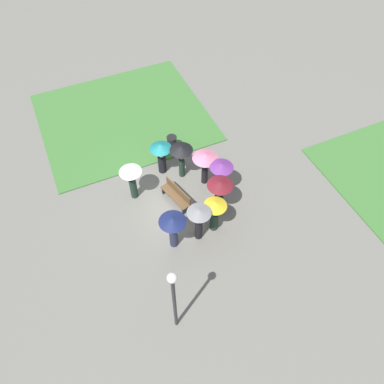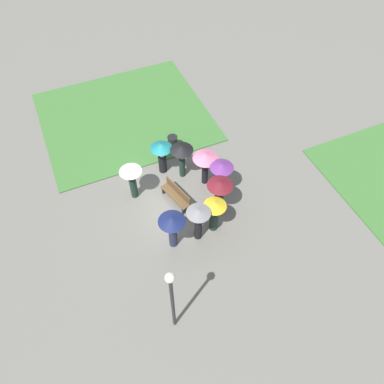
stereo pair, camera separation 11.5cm
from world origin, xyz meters
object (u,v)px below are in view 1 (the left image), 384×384
(park_bench, at_px, (176,195))
(lamp_post, at_px, (174,295))
(crowd_person_pink, at_px, (205,160))
(crowd_person_yellow, at_px, (215,211))
(crowd_person_teal, at_px, (161,153))
(trash_bin, at_px, (172,143))
(crowd_person_maroon, at_px, (220,191))
(crowd_person_navy, at_px, (173,226))
(crowd_person_black, at_px, (181,154))
(crowd_person_grey, at_px, (199,219))
(crowd_person_white, at_px, (131,176))
(crowd_person_purple, at_px, (221,171))

(park_bench, distance_m, lamp_post, 5.99)
(crowd_person_pink, relative_size, crowd_person_yellow, 1.02)
(crowd_person_teal, bearing_deg, trash_bin, -111.73)
(crowd_person_maroon, relative_size, crowd_person_navy, 1.01)
(crowd_person_black, bearing_deg, park_bench, -69.16)
(crowd_person_grey, bearing_deg, lamp_post, 0.61)
(crowd_person_maroon, bearing_deg, trash_bin, -149.16)
(crowd_person_yellow, distance_m, crowd_person_white, 3.97)
(trash_bin, height_order, crowd_person_teal, crowd_person_teal)
(trash_bin, height_order, crowd_person_pink, crowd_person_pink)
(crowd_person_pink, bearing_deg, park_bench, 42.60)
(trash_bin, xyz_separation_m, crowd_person_white, (2.07, -2.72, 1.00))
(crowd_person_maroon, bearing_deg, crowd_person_teal, -130.86)
(crowd_person_yellow, distance_m, crowd_person_black, 3.32)
(crowd_person_purple, bearing_deg, lamp_post, 171.16)
(park_bench, distance_m, trash_bin, 3.32)
(crowd_person_pink, bearing_deg, crowd_person_purple, 140.51)
(trash_bin, relative_size, crowd_person_white, 0.43)
(park_bench, relative_size, crowd_person_white, 0.89)
(crowd_person_pink, relative_size, crowd_person_purple, 0.99)
(crowd_person_teal, xyz_separation_m, crowd_person_purple, (2.27, 1.95, 0.17))
(park_bench, bearing_deg, crowd_person_white, -138.53)
(crowd_person_pink, relative_size, crowd_person_white, 0.95)
(crowd_person_maroon, relative_size, crowd_person_black, 1.00)
(crowd_person_navy, distance_m, crowd_person_white, 3.17)
(lamp_post, bearing_deg, crowd_person_black, 155.03)
(trash_bin, relative_size, crowd_person_purple, 0.45)
(crowd_person_maroon, relative_size, crowd_person_pink, 1.03)
(lamp_post, bearing_deg, crowd_person_yellow, 135.89)
(crowd_person_pink, distance_m, crowd_person_white, 3.34)
(trash_bin, distance_m, crowd_person_purple, 3.69)
(lamp_post, height_order, crowd_person_purple, lamp_post)
(trash_bin, bearing_deg, crowd_person_black, -7.25)
(crowd_person_black, relative_size, crowd_person_purple, 1.02)
(crowd_person_yellow, height_order, crowd_person_purple, crowd_person_purple)
(crowd_person_black, bearing_deg, crowd_person_navy, -65.31)
(park_bench, relative_size, crowd_person_yellow, 0.94)
(crowd_person_navy, bearing_deg, crowd_person_pink, 175.34)
(park_bench, bearing_deg, crowd_person_navy, -41.03)
(park_bench, relative_size, crowd_person_purple, 0.92)
(crowd_person_grey, distance_m, crowd_person_yellow, 0.80)
(crowd_person_black, distance_m, crowd_person_purple, 2.02)
(lamp_post, height_order, crowd_person_teal, lamp_post)
(crowd_person_yellow, height_order, crowd_person_teal, crowd_person_yellow)
(crowd_person_teal, bearing_deg, crowd_person_pink, 155.37)
(crowd_person_grey, relative_size, crowd_person_yellow, 1.05)
(crowd_person_grey, bearing_deg, crowd_person_black, -154.19)
(crowd_person_grey, xyz_separation_m, crowd_person_white, (-3.18, -1.76, 0.08))
(crowd_person_white, bearing_deg, crowd_person_yellow, -134.28)
(park_bench, height_order, lamp_post, lamp_post)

